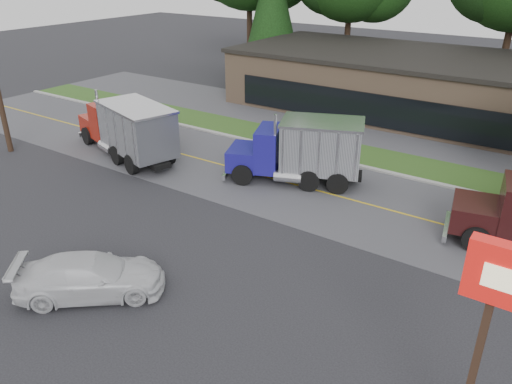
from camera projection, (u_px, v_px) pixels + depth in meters
ground at (199, 273)px, 18.85m from camera, size 140.00×140.00×0.00m
road at (312, 190)px, 25.57m from camera, size 60.00×8.00×0.02m
center_line at (312, 190)px, 25.57m from camera, size 60.00×0.12×0.01m
curb at (347, 164)px, 28.70m from camera, size 60.00×0.30×0.12m
grass_verge at (360, 155)px, 30.05m from camera, size 60.00×3.40×0.03m
far_parking at (390, 133)px, 33.78m from camera, size 60.00×7.00×0.02m
strip_mall at (449, 90)px, 36.38m from camera, size 32.00×12.00×4.00m
evergreen_left at (272, 2)px, 46.42m from camera, size 5.57×5.57×12.65m
dump_truck_red at (128, 128)px, 29.00m from camera, size 8.96×4.84×3.36m
dump_truck_blue at (302, 149)px, 25.78m from camera, size 7.32×4.88×3.36m
rally_car at (90, 276)px, 17.38m from camera, size 5.20×4.90×1.48m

